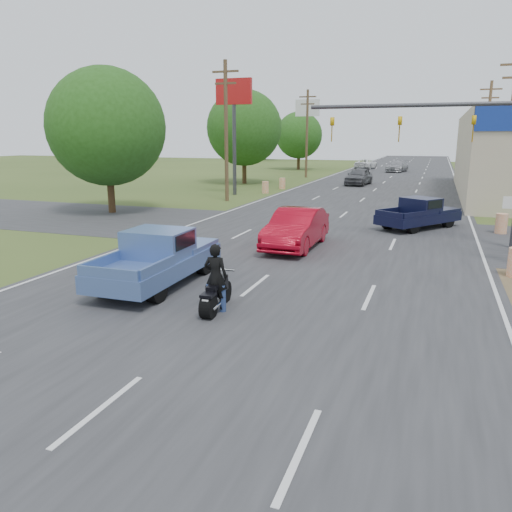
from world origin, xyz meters
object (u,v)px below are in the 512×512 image
at_px(red_convertible, 296,229).
at_px(motorcycle, 215,296).
at_px(distant_car_grey, 359,177).
at_px(blue_pickup, 160,257).
at_px(navy_pickup, 420,213).
at_px(distant_car_white, 366,164).
at_px(rider, 216,280).
at_px(distant_car_silver, 397,166).

relative_size(red_convertible, motorcycle, 2.48).
distance_m(red_convertible, motorcycle, 8.65).
height_order(red_convertible, distant_car_grey, distant_car_grey).
xyz_separation_m(red_convertible, blue_pickup, (-2.71, -6.76, 0.07)).
relative_size(navy_pickup, distant_car_grey, 1.01).
bearing_deg(distant_car_white, rider, 102.90).
bearing_deg(distant_car_grey, motorcycle, -81.50).
height_order(motorcycle, distant_car_white, distant_car_white).
relative_size(blue_pickup, distant_car_silver, 1.01).
distance_m(rider, navy_pickup, 16.10).
distance_m(red_convertible, distant_car_white, 57.48).
bearing_deg(navy_pickup, rider, -72.30).
distance_m(distant_car_silver, distant_car_white, 7.46).
distance_m(distant_car_grey, distant_car_white, 27.13).
xyz_separation_m(rider, blue_pickup, (-2.81, 1.83, 0.01)).
bearing_deg(distant_car_white, blue_pickup, 100.51).
height_order(rider, navy_pickup, rider).
bearing_deg(red_convertible, distant_car_silver, 90.49).
bearing_deg(motorcycle, distant_car_white, 90.67).
relative_size(red_convertible, distant_car_grey, 1.02).
relative_size(distant_car_grey, distant_car_silver, 0.92).
bearing_deg(distant_car_grey, navy_pickup, -68.50).
bearing_deg(distant_car_silver, navy_pickup, -74.67).
distance_m(navy_pickup, distant_car_grey, 24.45).
bearing_deg(distant_car_silver, red_convertible, -80.79).
xyz_separation_m(motorcycle, distant_car_silver, (0.12, 60.35, 0.33)).
xyz_separation_m(blue_pickup, distant_car_silver, (2.94, 58.47, -0.12)).
height_order(blue_pickup, distant_car_grey, blue_pickup).
bearing_deg(navy_pickup, red_convertible, -90.69).
bearing_deg(motorcycle, blue_pickup, 142.75).
bearing_deg(rider, distant_car_grey, -90.68).
bearing_deg(distant_car_white, distant_car_silver, 140.35).
xyz_separation_m(distant_car_grey, distant_car_white, (-2.90, 26.97, -0.12)).
bearing_deg(motorcycle, rider, 90.00).
relative_size(motorcycle, distant_car_white, 0.39).
distance_m(red_convertible, distant_car_silver, 51.71).
height_order(motorcycle, rider, rider).
xyz_separation_m(blue_pickup, navy_pickup, (7.55, 13.55, -0.10)).
relative_size(motorcycle, navy_pickup, 0.40).
relative_size(red_convertible, distant_car_white, 0.97).
height_order(navy_pickup, distant_car_silver, navy_pickup).
xyz_separation_m(motorcycle, rider, (-0.00, 0.04, 0.44)).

